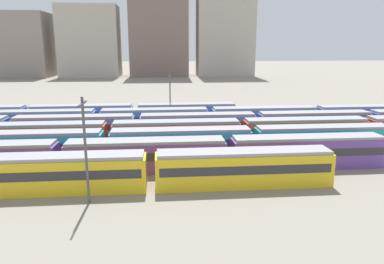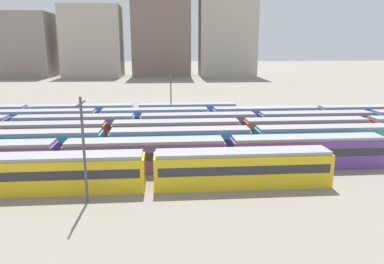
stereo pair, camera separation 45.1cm
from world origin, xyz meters
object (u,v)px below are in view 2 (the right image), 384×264
(train_track_0, at_px, (53,173))
(train_track_5, at_px, (210,118))
(train_track_3, at_px, (242,132))
(train_track_6, at_px, (83,115))
(train_track_2, at_px, (106,144))
(catenary_pole_1, at_px, (171,94))
(train_track_4, at_px, (257,124))
(train_track_1, at_px, (61,157))
(catenary_pole_0, at_px, (84,145))

(train_track_0, relative_size, train_track_5, 0.50)
(train_track_0, xyz_separation_m, train_track_3, (22.22, 15.60, 0.00))
(train_track_6, bearing_deg, train_track_5, -13.00)
(train_track_2, height_order, train_track_6, same)
(train_track_3, xyz_separation_m, train_track_6, (-25.72, 15.60, -0.00))
(train_track_2, distance_m, catenary_pole_1, 25.42)
(train_track_2, distance_m, train_track_4, 24.49)
(train_track_0, xyz_separation_m, train_track_1, (-0.59, 5.20, 0.00))
(train_track_3, height_order, train_track_4, same)
(train_track_4, height_order, train_track_5, same)
(train_track_2, bearing_deg, catenary_pole_0, -89.23)
(train_track_4, relative_size, catenary_pole_0, 11.51)
(train_track_5, height_order, catenary_pole_1, catenary_pole_1)
(train_track_1, distance_m, train_track_3, 25.07)
(train_track_3, relative_size, train_track_5, 1.00)
(train_track_3, relative_size, train_track_6, 2.02)
(train_track_1, bearing_deg, train_track_6, 96.39)
(train_track_1, xyz_separation_m, train_track_2, (4.25, 5.20, 0.00))
(train_track_1, distance_m, train_track_5, 28.59)
(train_track_1, bearing_deg, train_track_0, -83.53)
(train_track_0, relative_size, train_track_6, 1.00)
(train_track_6, xyz_separation_m, catenary_pole_1, (15.97, 2.83, 3.20))
(train_track_3, height_order, catenary_pole_0, catenary_pole_0)
(train_track_4, bearing_deg, train_track_1, -149.44)
(train_track_4, bearing_deg, catenary_pole_1, 135.31)
(train_track_4, height_order, train_track_6, same)
(train_track_0, distance_m, train_track_2, 11.02)
(train_track_0, bearing_deg, train_track_5, 53.80)
(catenary_pole_1, bearing_deg, train_track_3, -62.10)
(train_track_3, height_order, catenary_pole_1, catenary_pole_1)
(train_track_0, distance_m, catenary_pole_1, 36.38)
(train_track_2, xyz_separation_m, catenary_pole_1, (8.81, 23.63, 3.20))
(train_track_0, xyz_separation_m, train_track_2, (3.66, 10.40, 0.00))
(train_track_1, bearing_deg, train_track_5, 46.68)
(catenary_pole_1, bearing_deg, train_track_2, -110.45)
(train_track_2, xyz_separation_m, train_track_5, (15.37, 15.60, 0.00))
(train_track_1, bearing_deg, train_track_3, 24.51)
(train_track_0, distance_m, catenary_pole_0, 6.01)
(train_track_0, bearing_deg, catenary_pole_0, -37.87)
(train_track_6, distance_m, catenary_pole_0, 35.14)
(train_track_4, bearing_deg, train_track_6, 160.48)
(train_track_6, bearing_deg, train_track_4, -19.52)
(train_track_1, relative_size, train_track_5, 0.66)
(train_track_1, xyz_separation_m, train_track_4, (26.42, 15.60, 0.00))
(train_track_4, relative_size, catenary_pole_1, 12.31)
(catenary_pole_0, bearing_deg, train_track_3, 45.31)
(train_track_5, distance_m, train_track_6, 23.12)
(train_track_4, xyz_separation_m, catenary_pole_0, (-22.00, -23.78, 3.53))
(train_track_0, bearing_deg, train_track_3, 35.07)
(catenary_pole_0, relative_size, catenary_pole_1, 1.07)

